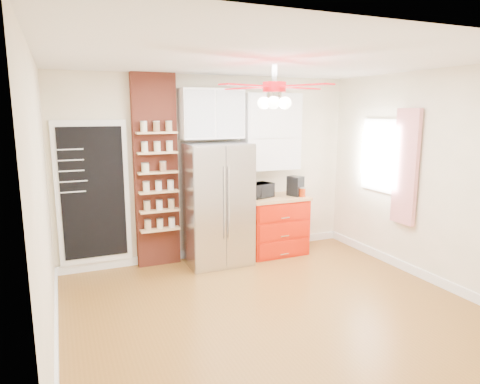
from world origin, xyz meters
name	(u,v)px	position (x,y,z in m)	size (l,w,h in m)	color
floor	(271,307)	(0.00, 0.00, 0.00)	(4.50, 4.50, 0.00)	brown
ceiling	(275,60)	(0.00, 0.00, 2.70)	(4.50, 4.50, 0.00)	white
wall_back	(211,168)	(0.00, 2.00, 1.35)	(4.50, 0.02, 2.70)	#F8E8C7
wall_front	(415,242)	(0.00, -2.00, 1.35)	(4.50, 0.02, 2.70)	#F8E8C7
wall_left	(43,209)	(-2.25, 0.00, 1.35)	(0.02, 4.00, 2.70)	#F8E8C7
wall_right	(430,178)	(2.25, 0.00, 1.35)	(0.02, 4.00, 2.70)	#F8E8C7
chalkboard	(93,193)	(-1.70, 1.96, 1.10)	(0.95, 0.05, 1.95)	white
brick_pillar	(156,172)	(-0.85, 1.92, 1.35)	(0.60, 0.16, 2.70)	brown
fridge	(217,204)	(-0.05, 1.63, 0.88)	(0.90, 0.70, 1.75)	#AFAFB4
upper_glass_cabinet	(211,114)	(-0.05, 1.82, 2.15)	(0.90, 0.35, 0.70)	white
red_cabinet	(275,225)	(0.92, 1.68, 0.45)	(0.94, 0.64, 0.90)	red
upper_shelf_unit	(271,132)	(0.92, 1.85, 1.88)	(0.90, 0.30, 1.15)	white
window	(381,156)	(2.23, 0.90, 1.55)	(0.04, 0.75, 1.05)	white
curtain	(406,167)	(2.18, 0.35, 1.45)	(0.06, 0.40, 1.55)	red
ceiling_fan	(274,88)	(0.00, 0.00, 2.42)	(1.40, 1.40, 0.44)	silver
toaster_oven	(259,190)	(0.67, 1.71, 1.01)	(0.39, 0.27, 0.22)	black
coffee_maker	(295,186)	(1.23, 1.62, 1.05)	(0.17, 0.22, 0.30)	black
canister_left	(302,193)	(1.29, 1.51, 0.97)	(0.10, 0.10, 0.13)	#A22C09
canister_right	(296,190)	(1.29, 1.70, 0.98)	(0.10, 0.10, 0.15)	red
pantry_jar_oats	(145,168)	(-1.03, 1.75, 1.43)	(0.10, 0.10, 0.12)	beige
pantry_jar_beans	(163,167)	(-0.79, 1.75, 1.44)	(0.09, 0.09, 0.13)	#986D4D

